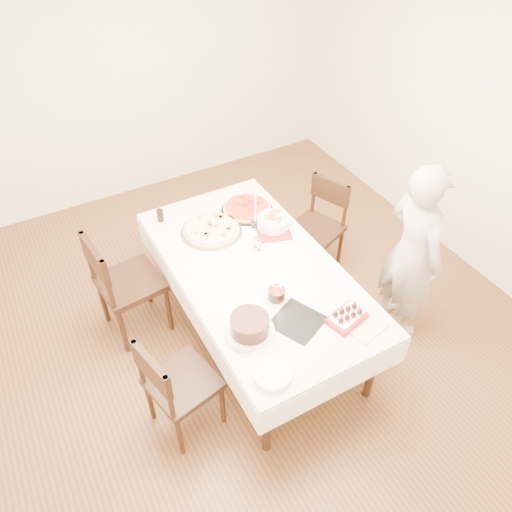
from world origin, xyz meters
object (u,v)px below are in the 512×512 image
pasta_bowl (273,222)px  dining_table (256,302)px  taper_candle (255,211)px  pizza_pepperoni (247,208)px  layer_cake (250,325)px  chair_right_savory (315,230)px  person (412,253)px  birthday_cake (277,290)px  chair_left_savory (130,283)px  chair_left_dessert (183,383)px  pizza_white (212,230)px  strawberry_box (347,317)px  cola_glass (160,215)px

pasta_bowl → dining_table: bearing=-134.9°
pasta_bowl → taper_candle: size_ratio=0.82×
pizza_pepperoni → layer_cake: (-0.61, -1.19, 0.04)m
chair_right_savory → pasta_bowl: bearing=168.3°
person → birthday_cake: 1.14m
chair_left_savory → pizza_pepperoni: chair_left_savory is taller
dining_table → pasta_bowl: size_ratio=8.02×
person → taper_candle: 1.27m
chair_left_dessert → pasta_bowl: chair_left_dessert is taller
pizza_white → strawberry_box: size_ratio=1.95×
dining_table → strawberry_box: strawberry_box is taller
chair_left_savory → pasta_bowl: bearing=164.1°
birthday_cake → strawberry_box: birthday_cake is taller
pasta_bowl → birthday_cake: 0.81m
chair_right_savory → pasta_bowl: (-0.51, -0.09, 0.35)m
pizza_pepperoni → layer_cake: size_ratio=1.34×
chair_left_savory → birthday_cake: 1.26m
chair_left_savory → birthday_cake: chair_left_savory is taller
chair_left_savory → person: size_ratio=0.64×
person → cola_glass: person is taller
pasta_bowl → chair_left_savory: bearing=170.7°
layer_cake → birthday_cake: (0.31, 0.17, 0.01)m
chair_right_savory → pizza_white: bearing=153.1°
pizza_white → cola_glass: bearing=131.1°
cola_glass → strawberry_box: cola_glass is taller
person → cola_glass: (-1.53, 1.37, 0.02)m
dining_table → birthday_cake: (-0.03, -0.34, 0.45)m
pizza_white → birthday_cake: birthday_cake is taller
pasta_bowl → cola_glass: size_ratio=2.51×
birthday_cake → cola_glass: bearing=107.5°
dining_table → chair_left_dessert: bearing=-150.1°
person → cola_glass: 2.05m
chair_left_savory → pizza_pepperoni: (1.12, 0.11, 0.27)m
taper_candle → birthday_cake: 0.83m
pizza_white → pizza_pepperoni: same height
chair_left_dessert → person: size_ratio=0.58×
dining_table → birthday_cake: size_ratio=15.80×
pasta_bowl → cola_glass: bearing=145.7°
dining_table → taper_candle: taper_candle is taller
pasta_bowl → chair_left_dessert: bearing=-144.8°
pizza_pepperoni → pasta_bowl: pasta_bowl is taller
pizza_pepperoni → layer_cake: 1.34m
chair_left_dessert → strawberry_box: 1.19m
chair_left_dessert → layer_cake: (0.49, -0.04, 0.36)m
chair_left_savory → pizza_pepperoni: bearing=178.9°
chair_left_savory → taper_candle: taper_candle is taller
chair_right_savory → person: size_ratio=0.58×
person → dining_table: bearing=69.1°
birthday_cake → strawberry_box: 0.51m
strawberry_box → chair_left_savory: bearing=130.5°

